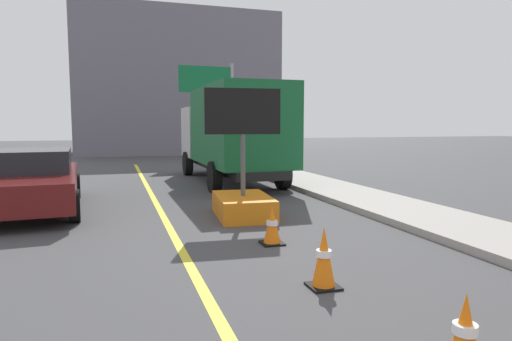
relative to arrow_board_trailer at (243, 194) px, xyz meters
name	(u,v)px	position (x,y,z in m)	size (l,w,h in m)	color
lane_center_stripe	(216,314)	(-1.62, -4.64, -0.48)	(0.14, 36.00, 0.01)	yellow
arrow_board_trailer	(243,194)	(0.00, 0.00, 0.00)	(1.60, 1.89, 2.70)	orange
box_truck	(232,131)	(1.19, 5.52, 1.24)	(2.45, 7.22, 3.13)	black
pickup_car	(30,180)	(-4.41, 2.12, 0.22)	(2.33, 5.02, 1.38)	#591414
highway_guide_sign	(217,95)	(2.40, 13.13, 2.94)	(2.79, 0.28, 5.00)	gray
far_building_block	(176,85)	(1.61, 22.44, 4.14)	(12.99, 6.87, 9.25)	slate
traffic_cone_near_sign	(465,335)	(-0.02, -6.34, -0.15)	(0.36, 0.36, 0.67)	black
traffic_cone_mid_lane	(324,258)	(-0.22, -4.29, -0.12)	(0.36, 0.36, 0.74)	black
traffic_cone_far_lane	(272,226)	(-0.15, -2.25, -0.18)	(0.36, 0.36, 0.62)	black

